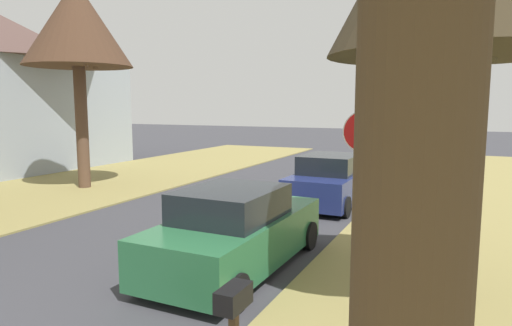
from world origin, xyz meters
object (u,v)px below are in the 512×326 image
street_tree_left_mid_b (77,25)px  parked_sedan_green (236,231)px  stop_sign_far (364,153)px  parked_sedan_navy (332,181)px  curbside_mailbox (234,312)px

street_tree_left_mid_b → parked_sedan_green: 11.52m
stop_sign_far → street_tree_left_mid_b: size_ratio=0.39×
stop_sign_far → parked_sedan_navy: size_ratio=0.67×
parked_sedan_green → curbside_mailbox: size_ratio=3.48×
stop_sign_far → parked_sedan_green: size_ratio=0.67×
parked_sedan_navy → curbside_mailbox: size_ratio=3.48×
street_tree_left_mid_b → parked_sedan_green: size_ratio=1.69×
stop_sign_far → parked_sedan_navy: (-2.00, 5.02, -1.46)m
stop_sign_far → parked_sedan_navy: 5.60m
stop_sign_far → curbside_mailbox: stop_sign_far is taller
parked_sedan_navy → curbside_mailbox: (1.76, -9.91, 0.33)m
street_tree_left_mid_b → parked_sedan_green: (9.00, -4.94, -5.22)m
street_tree_left_mid_b → curbside_mailbox: bearing=-38.1°
parked_sedan_navy → street_tree_left_mid_b: bearing=-171.3°
stop_sign_far → street_tree_left_mid_b: (-11.09, 3.63, 3.76)m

